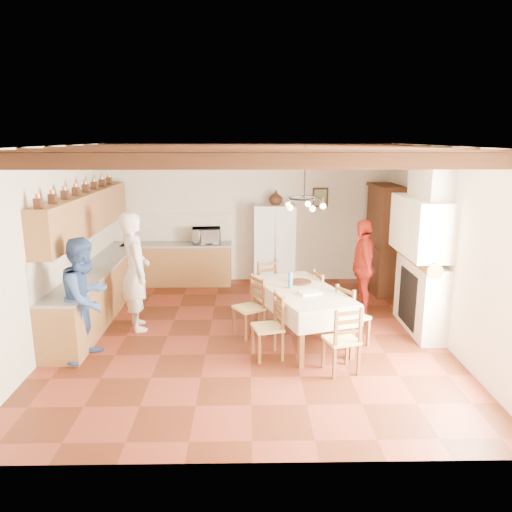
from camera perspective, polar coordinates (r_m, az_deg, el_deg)
The scene contains 31 objects.
floor at distance 8.19m, azimuth -0.67°, elevation -9.11°, with size 6.00×6.50×0.02m, color #512110.
ceiling at distance 7.56m, azimuth -0.73°, elevation 12.54°, with size 6.00×6.50×0.02m, color silver.
wall_back at distance 10.94m, azimuth -0.81°, elevation 4.90°, with size 6.00×0.02×3.00m, color silver.
wall_front at distance 4.60m, azimuth -0.44°, elevation -7.35°, with size 6.00×0.02×3.00m, color silver.
wall_left at distance 8.28m, azimuth -22.01°, elevation 1.11°, with size 0.02×6.50×3.00m, color silver.
wall_right at distance 8.31m, azimuth 20.53°, elevation 1.28°, with size 0.02×6.50×3.00m, color silver.
ceiling_beams at distance 7.56m, azimuth -0.73°, elevation 11.78°, with size 6.00×6.30×0.16m, color #341D11, non-canonical shape.
lower_cabinets_left at distance 9.41m, azimuth -17.44°, elevation -3.87°, with size 0.60×4.30×0.86m, color olive.
lower_cabinets_back at distance 10.95m, azimuth -8.92°, elevation -0.97°, with size 2.30×0.60×0.86m, color olive.
countertop_left at distance 9.29m, azimuth -17.64°, elevation -1.21°, with size 0.62×4.30×0.04m, color gray.
countertop_back at distance 10.85m, azimuth -9.00°, elevation 1.33°, with size 2.34×0.62×0.04m, color gray.
backsplash_left at distance 9.30m, azimuth -19.46°, elevation 0.70°, with size 0.03×4.30×0.60m, color #EEE5CD.
backsplash_back at distance 11.07m, azimuth -8.87°, elevation 3.26°, with size 2.30×0.03×0.60m, color #EEE5CD.
upper_cabinets at distance 9.14m, azimuth -18.82°, elevation 4.68°, with size 0.35×4.20×0.70m, color olive.
fireplace at distance 8.42m, azimuth 18.15°, elevation 0.91°, with size 0.56×1.60×2.80m, color beige, non-canonical shape.
wall_picture at distance 10.98m, azimuth 7.36°, elevation 6.66°, with size 0.34×0.03×0.42m, color #312418.
refrigerator at distance 10.79m, azimuth 2.13°, elevation 1.36°, with size 0.87×0.71×1.74m, color white.
hutch at distance 10.51m, azimuth 14.40°, elevation 1.90°, with size 0.51×1.21×2.20m, color #371912, non-canonical shape.
dining_table at distance 7.77m, azimuth 5.31°, elevation -4.37°, with size 1.55×2.15×0.85m.
chandelier at distance 7.45m, azimuth 5.56°, elevation 6.60°, with size 0.47×0.47×0.03m, color black.
chair_left_near at distance 7.24m, azimuth 1.31°, elevation -8.02°, with size 0.42×0.40×0.96m, color brown, non-canonical shape.
chair_left_far at distance 8.03m, azimuth -0.84°, elevation -5.83°, with size 0.42×0.40×0.96m, color brown, non-canonical shape.
chair_right_near at distance 7.80m, azimuth 10.97°, elevation -6.67°, with size 0.42×0.40×0.96m, color brown, non-canonical shape.
chair_right_far at distance 8.51m, azimuth 8.10°, elevation -4.84°, with size 0.42×0.40×0.96m, color brown, non-canonical shape.
chair_end_near at distance 6.92m, azimuth 9.76°, elevation -9.29°, with size 0.42×0.40×0.96m, color brown, non-canonical shape.
chair_end_far at distance 8.97m, azimuth 1.85°, elevation -3.73°, with size 0.42×0.40×0.96m, color brown, non-canonical shape.
person_man at distance 8.41m, azimuth -13.64°, elevation -1.69°, with size 0.72×0.47×1.98m, color silver.
person_woman_blue at distance 7.52m, azimuth -18.88°, elevation -4.63°, with size 0.87×0.68×1.78m, color #33518E.
person_woman_red at distance 9.17m, azimuth 12.07°, elevation -1.17°, with size 1.01×0.42×1.72m, color red.
microwave at distance 10.74m, azimuth -5.68°, elevation 2.33°, with size 0.60×0.41×0.33m, color silver.
fridge_vase at distance 10.63m, azimuth 2.27°, elevation 6.73°, with size 0.29×0.29×0.30m, color #371912.
Camera 1 is at (-0.04, -7.56, 3.14)m, focal length 35.00 mm.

